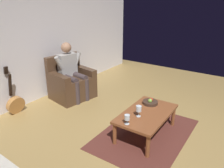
# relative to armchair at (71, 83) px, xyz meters

# --- Properties ---
(ground_plane) EXTENTS (7.43, 7.43, 0.00)m
(ground_plane) POSITION_rel_armchair_xyz_m (0.34, 2.32, -0.32)
(ground_plane) COLOR #9E7F47
(wall_back) EXTENTS (6.59, 0.06, 2.62)m
(wall_back) POSITION_rel_armchair_xyz_m (0.34, -0.56, 0.99)
(wall_back) COLOR silver
(wall_back) RESTS_ON ground
(rug) EXTENTS (1.82, 1.27, 0.01)m
(rug) POSITION_rel_armchair_xyz_m (0.38, 2.01, -0.32)
(rug) COLOR #572921
(rug) RESTS_ON ground
(armchair) EXTENTS (0.94, 0.85, 0.92)m
(armchair) POSITION_rel_armchair_xyz_m (0.00, 0.00, 0.00)
(armchair) COLOR #493121
(armchair) RESTS_ON ground
(person_seated) EXTENTS (0.67, 0.66, 1.21)m
(person_seated) POSITION_rel_armchair_xyz_m (0.01, 0.04, 0.33)
(person_seated) COLOR #A3A19D
(person_seated) RESTS_ON ground
(coffee_table) EXTENTS (1.12, 0.66, 0.39)m
(coffee_table) POSITION_rel_armchair_xyz_m (0.38, 2.01, 0.02)
(coffee_table) COLOR brown
(coffee_table) RESTS_ON ground
(guitar) EXTENTS (0.34, 0.24, 0.92)m
(guitar) POSITION_rel_armchair_xyz_m (1.15, -0.36, -0.12)
(guitar) COLOR #B2773C
(guitar) RESTS_ON ground
(wine_glass_near) EXTENTS (0.08, 0.08, 0.15)m
(wine_glass_near) POSITION_rel_armchair_xyz_m (0.85, 1.93, 0.16)
(wine_glass_near) COLOR silver
(wine_glass_near) RESTS_ON coffee_table
(wine_glass_far) EXTENTS (0.08, 0.08, 0.18)m
(wine_glass_far) POSITION_rel_armchair_xyz_m (0.56, 1.96, 0.19)
(wine_glass_far) COLOR silver
(wine_glass_far) RESTS_ON coffee_table
(fruit_bowl) EXTENTS (0.26, 0.26, 0.11)m
(fruit_bowl) POSITION_rel_armchair_xyz_m (0.06, 1.92, 0.10)
(fruit_bowl) COLOR #3E2B20
(fruit_bowl) RESTS_ON coffee_table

